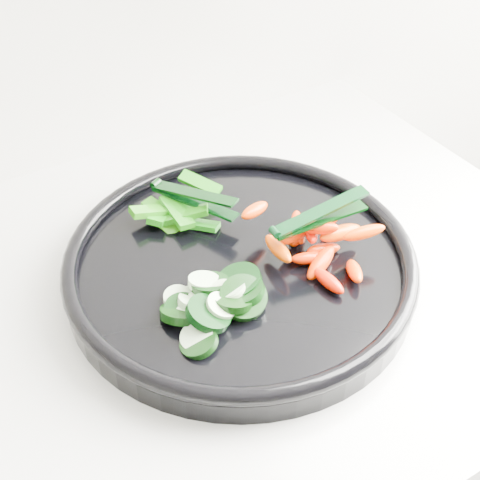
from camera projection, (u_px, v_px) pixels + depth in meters
veggie_tray at (240, 265)px, 0.71m from camera, size 0.49×0.49×0.04m
cucumber_pile at (211, 302)px, 0.65m from camera, size 0.12×0.10×0.04m
carrot_pile at (314, 240)px, 0.71m from camera, size 0.12×0.15×0.05m
pepper_pile at (179, 210)px, 0.76m from camera, size 0.12×0.11×0.04m
tong_carrot at (318, 216)px, 0.69m from camera, size 0.11×0.02×0.02m
tong_pepper at (192, 197)px, 0.75m from camera, size 0.06×0.11×0.02m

